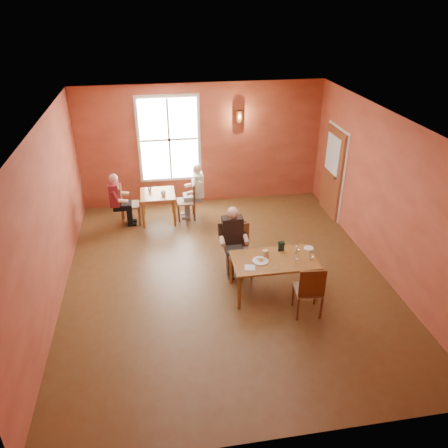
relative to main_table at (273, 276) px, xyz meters
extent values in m
cube|color=brown|center=(-0.77, 0.59, -0.35)|extent=(6.00, 7.00, 0.01)
cube|color=brown|center=(-0.77, 4.09, 1.15)|extent=(6.00, 0.04, 3.00)
cube|color=brown|center=(-0.77, -2.91, 1.15)|extent=(6.00, 0.04, 3.00)
cube|color=brown|center=(-3.77, 0.59, 1.15)|extent=(0.04, 7.00, 3.00)
cube|color=brown|center=(2.23, 0.59, 1.15)|extent=(0.04, 7.00, 3.00)
cube|color=white|center=(-0.77, 0.59, 2.65)|extent=(6.00, 7.00, 0.04)
cube|color=white|center=(-1.57, 4.04, 1.35)|extent=(1.36, 0.10, 1.96)
cube|color=maroon|center=(2.17, 2.89, 0.70)|extent=(0.12, 1.04, 2.10)
cylinder|color=brown|center=(0.13, 3.99, 1.85)|extent=(0.16, 0.16, 0.28)
cylinder|color=white|center=(-0.26, -0.02, 0.37)|extent=(0.35, 0.35, 0.04)
cube|color=tan|center=(-0.15, 0.10, 0.41)|extent=(0.11, 0.11, 0.11)
cube|color=black|center=(0.19, 0.25, 0.44)|extent=(0.12, 0.07, 0.19)
cube|color=silver|center=(-0.01, -0.23, 0.35)|extent=(0.18, 0.10, 0.00)
cube|color=silver|center=(-0.49, -0.19, 0.35)|extent=(0.21, 0.21, 0.01)
cylinder|color=white|center=(0.71, 0.25, 0.36)|extent=(0.23, 0.23, 0.01)
imported|color=beige|center=(-1.81, 3.05, 0.40)|extent=(0.15, 0.15, 0.09)
imported|color=silver|center=(-2.12, 3.30, 0.40)|extent=(0.13, 0.13, 0.10)
camera|label=1|loc=(-1.94, -6.23, 4.54)|focal=35.00mm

